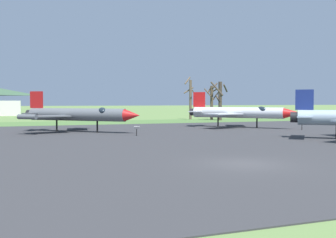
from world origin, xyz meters
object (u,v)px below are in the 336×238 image
jet_fighter_front_left (241,112)px  info_placard_rear_center (137,130)px  jet_fighter_rear_center (78,114)px  info_placard_front_left (302,125)px

jet_fighter_front_left → info_placard_rear_center: size_ratio=12.68×
jet_fighter_front_left → jet_fighter_rear_center: jet_fighter_front_left is taller
jet_fighter_front_left → info_placard_rear_center: (-15.59, -7.18, -1.35)m
jet_fighter_front_left → info_placard_front_left: jet_fighter_front_left is taller
jet_fighter_rear_center → info_placard_rear_center: bearing=-55.3°
jet_fighter_front_left → info_placard_rear_center: 17.21m
info_placard_rear_center → jet_fighter_front_left: bearing=24.7°
jet_fighter_front_left → info_placard_front_left: (4.46, -6.20, -1.32)m
jet_fighter_front_left → info_placard_rear_center: bearing=-155.3°
info_placard_front_left → info_placard_rear_center: 20.07m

